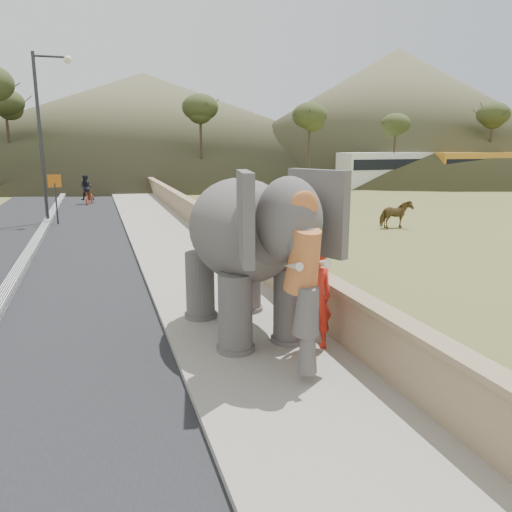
{
  "coord_description": "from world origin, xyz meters",
  "views": [
    {
      "loc": [
        -2.66,
        -7.97,
        3.8
      ],
      "look_at": [
        0.2,
        0.95,
        1.7
      ],
      "focal_mm": 35.0,
      "sensor_mm": 36.0,
      "label": 1
    }
  ],
  "objects_px": {
    "lamppost": "(46,121)",
    "cow": "(396,215)",
    "motorcyclist": "(88,192)",
    "elephant_and_man": "(243,252)"
  },
  "relations": [
    {
      "from": "lamppost",
      "to": "motorcyclist",
      "type": "bearing_deg",
      "value": 78.63
    },
    {
      "from": "lamppost",
      "to": "elephant_and_man",
      "type": "xyz_separation_m",
      "value": [
        4.71,
        -17.2,
        -3.14
      ]
    },
    {
      "from": "lamppost",
      "to": "motorcyclist",
      "type": "height_order",
      "value": "lamppost"
    },
    {
      "from": "lamppost",
      "to": "cow",
      "type": "bearing_deg",
      "value": -23.46
    },
    {
      "from": "cow",
      "to": "lamppost",
      "type": "bearing_deg",
      "value": 64.05
    },
    {
      "from": "elephant_and_man",
      "to": "motorcyclist",
      "type": "height_order",
      "value": "elephant_and_man"
    },
    {
      "from": "motorcyclist",
      "to": "lamppost",
      "type": "bearing_deg",
      "value": -101.37
    },
    {
      "from": "cow",
      "to": "motorcyclist",
      "type": "relative_size",
      "value": 0.79
    },
    {
      "from": "elephant_and_man",
      "to": "lamppost",
      "type": "bearing_deg",
      "value": 105.31
    },
    {
      "from": "cow",
      "to": "elephant_and_man",
      "type": "distance_m",
      "value": 14.95
    }
  ]
}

